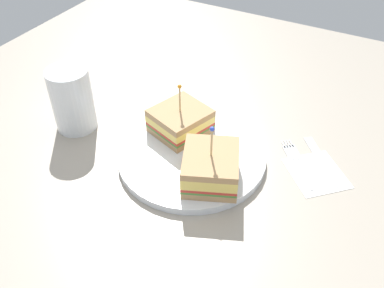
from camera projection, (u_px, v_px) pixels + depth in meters
ground_plane at (192, 163)px, 71.46cm from camera, size 118.14×118.14×2.00cm
plate at (192, 156)px, 70.39cm from camera, size 24.44×24.44×1.29cm
sandwich_half_front at (180, 121)px, 72.96cm from camera, size 11.04×10.73×9.58cm
sandwich_half_back at (211, 167)px, 63.83cm from camera, size 11.80×11.21×10.19cm
drink_glass at (73, 103)px, 74.44cm from camera, size 7.28×7.28×11.52cm
napkin at (316, 173)px, 68.16cm from camera, size 12.28×12.25×0.15cm
fork at (295, 158)px, 70.78cm from camera, size 10.14×8.49×0.35cm
knife at (320, 157)px, 70.86cm from camera, size 10.22×8.54×0.35cm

